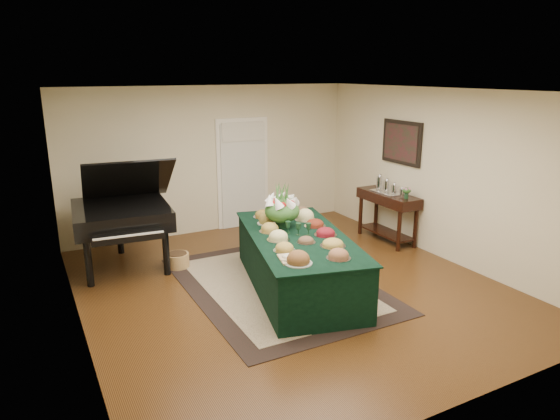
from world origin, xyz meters
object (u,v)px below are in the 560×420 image
grand_piano (122,214)px  buffet_table (298,262)px  floral_centerpiece (282,207)px  mahogany_sideboard (388,204)px

grand_piano → buffet_table: bearing=-44.5°
buffet_table → floral_centerpiece: 0.81m
grand_piano → mahogany_sideboard: bearing=-11.6°
buffet_table → grand_piano: (-1.97, 1.93, 0.46)m
mahogany_sideboard → buffet_table: bearing=-156.9°
buffet_table → mahogany_sideboard: (2.42, 1.03, 0.29)m
buffet_table → grand_piano: size_ratio=1.64×
buffet_table → floral_centerpiece: bearing=92.7°
floral_centerpiece → mahogany_sideboard: (2.44, 0.61, -0.41)m
grand_piano → mahogany_sideboard: 4.48m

